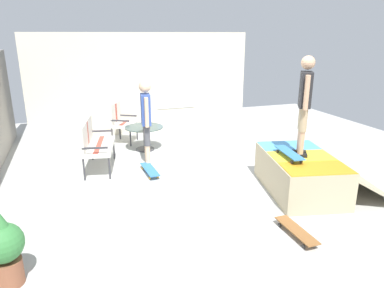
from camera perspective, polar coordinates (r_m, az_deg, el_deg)
name	(u,v)px	position (r m, az deg, el deg)	size (l,w,h in m)	color
ground_plane	(210,181)	(6.83, 2.99, -6.05)	(12.00, 12.00, 0.10)	#B2B2AD
house_facade	(143,84)	(9.88, -7.84, 9.60)	(0.23, 6.00, 2.70)	beige
skate_ramp	(302,173)	(6.49, 17.29, -4.54)	(2.14, 2.29, 0.66)	tan
patio_bench	(93,140)	(7.37, -15.71, 0.59)	(1.33, 0.78, 1.02)	#38383D
patio_chair_near_house	(120,119)	(9.08, -11.58, 3.99)	(0.80, 0.78, 1.02)	#38383D
patio_table	(144,133)	(8.43, -7.69, 1.69)	(0.90, 0.90, 0.57)	#38383D
person_watching	(146,117)	(7.23, -7.45, 4.38)	(0.48, 0.27, 1.79)	silver
person_skater	(305,99)	(6.14, 17.74, 6.92)	(0.42, 0.35, 1.67)	black
skateboard_by_bench	(150,170)	(7.07, -6.84, -4.13)	(0.81, 0.24, 0.10)	#3372B2
skateboard_spare	(296,230)	(5.19, 16.50, -13.25)	(0.80, 0.21, 0.10)	brown
skateboard_on_ramp	(289,153)	(6.16, 15.40, -1.41)	(0.82, 0.31, 0.10)	#3372B2
potted_plant	(4,247)	(4.45, -28.13, -14.51)	(0.44, 0.44, 0.92)	brown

